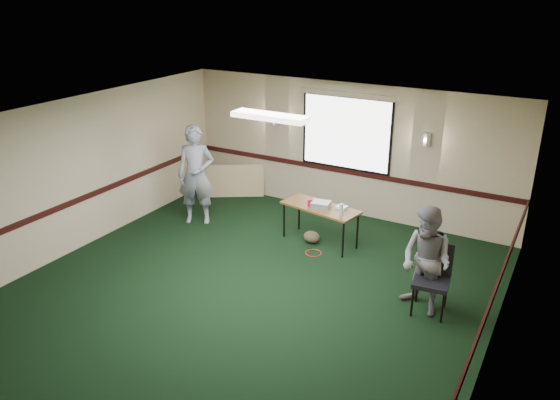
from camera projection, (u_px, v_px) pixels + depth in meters
The scene contains 13 objects.
ground at pixel (238, 301), 8.25m from camera, with size 8.00×8.00×0.00m, color black.
room_shell at pixel (304, 164), 9.38m from camera, with size 8.00×8.02×8.00m.
folding_table at pixel (320, 209), 9.87m from camera, with size 1.52×0.83×0.72m.
projector at pixel (321, 205), 9.79m from camera, with size 0.32×0.27×0.11m, color gray.
game_console at pixel (342, 207), 9.76m from camera, with size 0.19×0.15×0.05m, color white.
red_cup at pixel (310, 203), 9.85m from camera, with size 0.08×0.08×0.13m, color #B30B24.
water_bottle at pixel (341, 210), 9.44m from camera, with size 0.07×0.07×0.22m, color #8CBFE5.
duffel_bag at pixel (312, 237), 10.07m from camera, with size 0.32×0.24×0.22m, color #4B442B.
cable_coil at pixel (313, 253), 9.71m from camera, with size 0.29×0.29×0.01m, color red.
folded_table at pixel (232, 181), 12.18m from camera, with size 1.40×0.06×0.72m, color tan.
conference_chair at pixel (433, 272), 7.87m from camera, with size 0.56×0.58×1.02m.
person_left at pixel (196, 175), 10.64m from camera, with size 0.72×0.47×1.97m, color #41528F.
person_right at pixel (426, 261), 7.74m from camera, with size 0.79×0.61×1.62m, color #6F85AC.
Camera 1 is at (4.05, -5.85, 4.50)m, focal length 35.00 mm.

